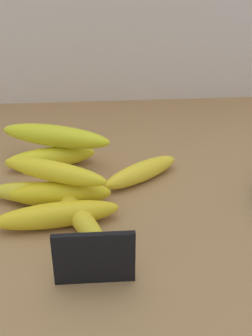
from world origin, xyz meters
The scene contains 10 objects.
counter_top centered at (0.00, 0.00, 1.50)cm, with size 110.00×76.00×3.00cm, color #9A7147.
chalkboard_sign centered at (-5.76, -21.14, 6.86)cm, with size 11.00×1.80×8.40cm.
banana_0 centered at (-11.56, -8.70, 5.04)cm, with size 19.86×4.07×4.07cm, color yellow.
banana_1 centered at (-13.64, 8.96, 4.97)cm, with size 16.86×3.95×3.95cm, color yellow.
banana_2 centered at (-14.83, -2.31, 4.87)cm, with size 16.60×3.74×3.74cm, color yellow.
banana_3 centered at (-11.27, -3.16, 5.16)cm, with size 16.89×4.32×4.32cm, color gold.
banana_4 centered at (2.83, 3.14, 4.79)cm, with size 15.62×3.59×3.59cm, color yellow.
banana_5 centered at (-7.69, -9.56, 4.68)cm, with size 16.45×3.36×3.36cm, color gold.
banana_6 centered at (-12.49, 10.02, 8.97)cm, with size 20.94×4.04×4.04cm, color yellow.
banana_7 centered at (-11.95, -2.23, 9.03)cm, with size 18.53×3.41×3.41cm, color yellow.
Camera 1 is at (-4.73, -68.92, 51.69)cm, focal length 51.45 mm.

